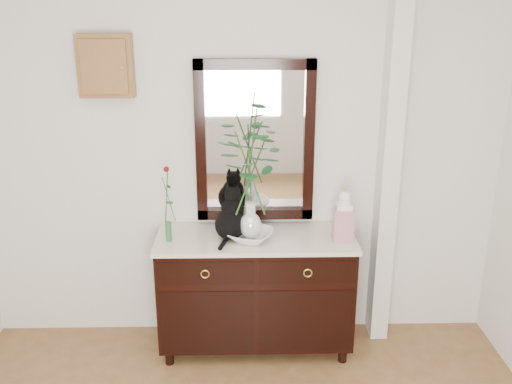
{
  "coord_description": "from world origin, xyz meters",
  "views": [
    {
      "loc": [
        0.03,
        -1.77,
        2.37
      ],
      "look_at": [
        0.1,
        1.63,
        1.2
      ],
      "focal_mm": 40.0,
      "sensor_mm": 36.0,
      "label": 1
    }
  ],
  "objects_px": {
    "lotus_bowl": "(250,236)",
    "ginger_jar": "(343,215)",
    "sideboard": "(256,287)",
    "cat": "(231,214)"
  },
  "relations": [
    {
      "from": "lotus_bowl",
      "to": "ginger_jar",
      "type": "relative_size",
      "value": 0.83
    },
    {
      "from": "sideboard",
      "to": "lotus_bowl",
      "type": "relative_size",
      "value": 4.64
    },
    {
      "from": "sideboard",
      "to": "cat",
      "type": "distance_m",
      "value": 0.57
    },
    {
      "from": "ginger_jar",
      "to": "sideboard",
      "type": "bearing_deg",
      "value": 174.19
    },
    {
      "from": "cat",
      "to": "lotus_bowl",
      "type": "xyz_separation_m",
      "value": [
        0.13,
        -0.06,
        -0.13
      ]
    },
    {
      "from": "cat",
      "to": "ginger_jar",
      "type": "relative_size",
      "value": 0.97
    },
    {
      "from": "sideboard",
      "to": "ginger_jar",
      "type": "height_order",
      "value": "ginger_jar"
    },
    {
      "from": "lotus_bowl",
      "to": "ginger_jar",
      "type": "bearing_deg",
      "value": 0.4
    },
    {
      "from": "lotus_bowl",
      "to": "ginger_jar",
      "type": "height_order",
      "value": "ginger_jar"
    },
    {
      "from": "lotus_bowl",
      "to": "cat",
      "type": "bearing_deg",
      "value": 156.73
    }
  ]
}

